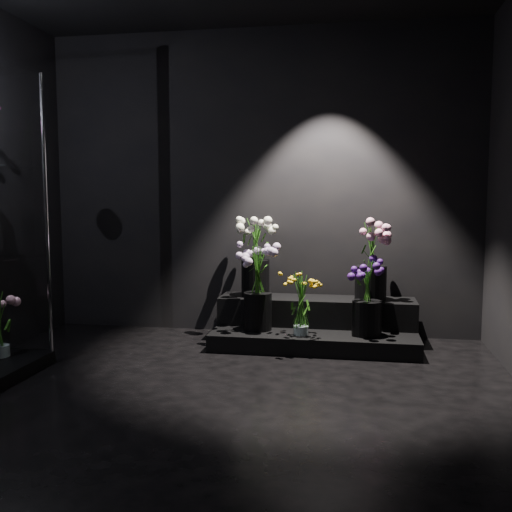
# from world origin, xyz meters

# --- Properties ---
(floor) EXTENTS (4.00, 4.00, 0.00)m
(floor) POSITION_xyz_m (0.00, 0.00, 0.00)
(floor) COLOR black
(floor) RESTS_ON ground
(wall_back) EXTENTS (4.00, 0.00, 4.00)m
(wall_back) POSITION_xyz_m (0.00, 2.00, 1.40)
(wall_back) COLOR black
(wall_back) RESTS_ON floor
(display_riser) EXTENTS (1.72, 0.77, 0.38)m
(display_riser) POSITION_xyz_m (0.55, 1.66, 0.16)
(display_riser) COLOR black
(display_riser) RESTS_ON floor
(bouquet_orange_bells) EXTENTS (0.32, 0.32, 0.53)m
(bouquet_orange_bells) POSITION_xyz_m (0.45, 1.35, 0.41)
(bouquet_orange_bells) COLOR white
(bouquet_orange_bells) RESTS_ON display_riser
(bouquet_lilac) EXTENTS (0.37, 0.37, 0.71)m
(bouquet_lilac) POSITION_xyz_m (0.07, 1.48, 0.55)
(bouquet_lilac) COLOR black
(bouquet_lilac) RESTS_ON display_riser
(bouquet_purple) EXTENTS (0.37, 0.37, 0.61)m
(bouquet_purple) POSITION_xyz_m (0.98, 1.43, 0.48)
(bouquet_purple) COLOR black
(bouquet_purple) RESTS_ON display_riser
(bouquet_cream_roses) EXTENTS (0.47, 0.47, 0.71)m
(bouquet_cream_roses) POSITION_xyz_m (-0.00, 1.76, 0.80)
(bouquet_cream_roses) COLOR black
(bouquet_cream_roses) RESTS_ON display_riser
(bouquet_pink_roses) EXTENTS (0.43, 0.43, 0.67)m
(bouquet_pink_roses) POSITION_xyz_m (1.02, 1.74, 0.75)
(bouquet_pink_roses) COLOR black
(bouquet_pink_roses) RESTS_ON display_riser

